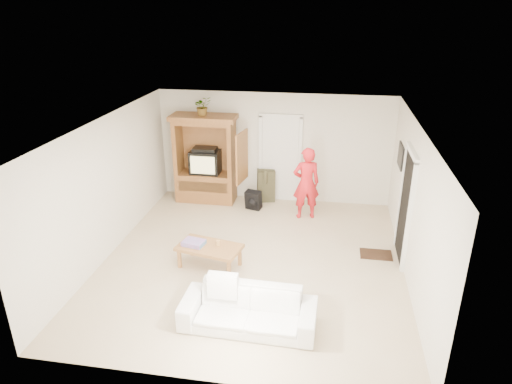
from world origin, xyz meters
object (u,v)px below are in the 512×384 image
armoire (207,164)px  sofa (248,310)px  man (306,183)px  coffee_table (209,249)px

armoire → sofa: bearing=-67.9°
man → coffee_table: 2.89m
man → sofa: size_ratio=0.82×
armoire → man: 2.49m
sofa → coffee_table: sofa is taller
armoire → sofa: 4.90m
man → sofa: bearing=66.6°
man → coffee_table: man is taller
sofa → armoire: bearing=113.5°
armoire → coffee_table: (0.83, -2.98, -0.54)m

